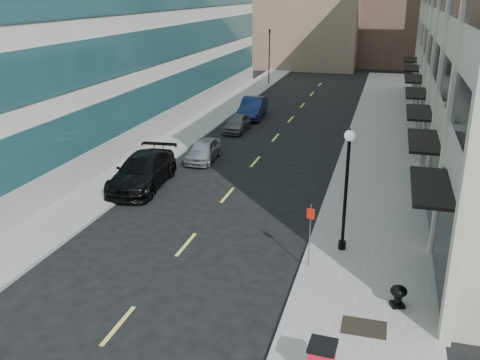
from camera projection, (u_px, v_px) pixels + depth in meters
The scene contains 12 objects.
sidewalk_right at pixel (378, 171), 31.52m from camera, with size 5.00×80.00×0.15m, color gray.
sidewalk_left at pixel (160, 152), 35.09m from camera, with size 3.00×80.00×0.15m, color gray.
grate_far at pixel (364, 327), 16.78m from camera, with size 1.40×1.00×0.01m, color black.
road_centerline at pixel (243, 177), 30.73m from camera, with size 0.15×68.20×0.01m.
traffic_signal at pixel (270, 33), 58.32m from camera, with size 0.66×0.66×6.98m.
car_black_pickup at pixel (143, 171), 28.94m from camera, with size 2.46×6.06×1.76m, color black.
car_silver_sedan at pixel (204, 150), 33.48m from camera, with size 1.60×3.99×1.36m, color #9B9DA4.
car_blue_sedan at pixel (253, 108), 44.68m from camera, with size 1.77×5.08×1.68m, color #132048.
car_grey_sedan at pixel (237, 123), 40.40m from camera, with size 1.53×3.80×1.30m, color slate.
lamppost at pixel (347, 180), 20.88m from camera, with size 0.42×0.42×5.11m.
sign_post at pixel (310, 227), 19.98m from camera, with size 0.30×0.08×2.55m.
urn_planter at pixel (398, 294), 17.75m from camera, with size 0.56×0.56×0.77m.
Camera 1 is at (7.70, -10.97, 10.16)m, focal length 40.00 mm.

